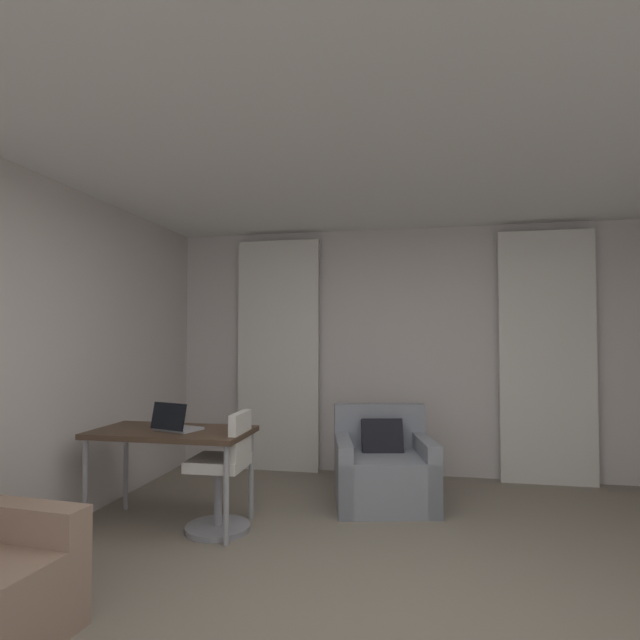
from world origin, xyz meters
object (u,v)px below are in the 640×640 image
desk_chair (223,478)px  armchair (384,471)px  desk (172,438)px  laptop (175,425)px

desk_chair → armchair: bearing=36.9°
desk → laptop: size_ratio=3.17×
armchair → laptop: 1.81m
desk_chair → laptop: (-0.39, -0.01, 0.38)m
desk → laptop: (0.05, -0.03, 0.11)m
armchair → desk: armchair is taller
desk → desk_chair: (0.43, -0.02, -0.27)m
desk → laptop: laptop is taller
armchair → desk: size_ratio=0.80×
desk → desk_chair: desk_chair is taller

